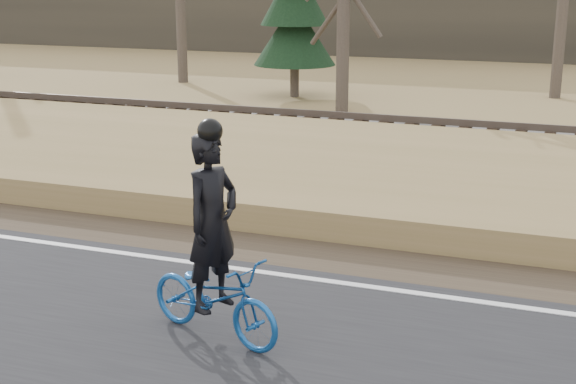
% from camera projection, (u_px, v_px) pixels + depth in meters
% --- Properties ---
extents(ground, '(120.00, 120.00, 0.00)m').
position_uv_depth(ground, '(105.00, 261.00, 11.09)').
color(ground, olive).
rests_on(ground, ground).
extents(edge_line, '(120.00, 0.12, 0.01)m').
position_uv_depth(edge_line, '(113.00, 252.00, 11.25)').
color(edge_line, silver).
rests_on(edge_line, road).
extents(shoulder, '(120.00, 1.60, 0.04)m').
position_uv_depth(shoulder, '(149.00, 234.00, 12.17)').
color(shoulder, '#473A2B').
rests_on(shoulder, ground).
extents(embankment, '(120.00, 5.00, 0.44)m').
position_uv_depth(embankment, '(230.00, 176.00, 14.82)').
color(embankment, olive).
rests_on(embankment, ground).
extents(ballast, '(120.00, 3.00, 0.45)m').
position_uv_depth(ballast, '(299.00, 137.00, 18.26)').
color(ballast, slate).
rests_on(ballast, ground).
extents(railroad, '(120.00, 2.40, 0.29)m').
position_uv_depth(railroad, '(299.00, 124.00, 18.18)').
color(railroad, black).
rests_on(railroad, ballast).
extents(cyclist, '(1.84, 1.10, 2.38)m').
position_uv_depth(cyclist, '(214.00, 268.00, 8.44)').
color(cyclist, '#14488C').
rests_on(cyclist, road).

